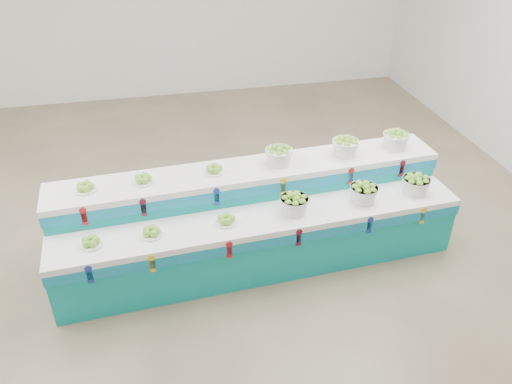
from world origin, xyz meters
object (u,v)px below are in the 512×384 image
(plate_upper_mid, at_px, (143,179))
(basket_lower_left, at_px, (294,203))
(display_stand, at_px, (256,219))
(basket_upper_right, at_px, (396,139))

(plate_upper_mid, bearing_deg, basket_lower_left, -16.88)
(display_stand, relative_size, basket_lower_left, 14.47)
(basket_lower_left, xyz_separation_m, basket_upper_right, (1.43, 0.64, 0.30))
(display_stand, bearing_deg, plate_upper_mid, 166.71)
(display_stand, distance_m, basket_upper_right, 1.94)
(basket_lower_left, bearing_deg, basket_upper_right, 23.94)
(display_stand, xyz_separation_m, basket_lower_left, (0.36, -0.26, 0.33))
(basket_upper_right, bearing_deg, display_stand, -168.11)
(display_stand, height_order, basket_upper_right, basket_upper_right)
(display_stand, height_order, plate_upper_mid, plate_upper_mid)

